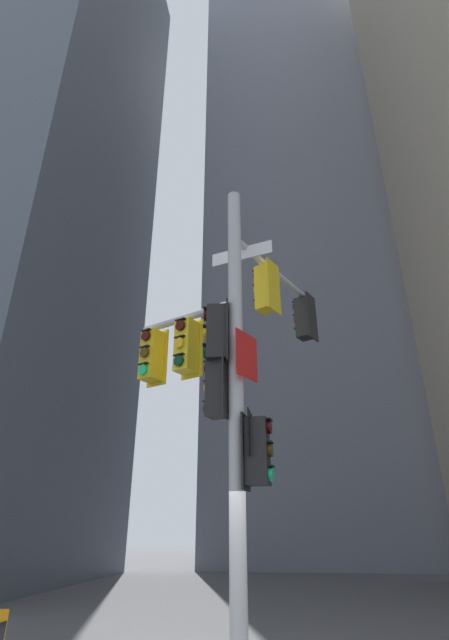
{
  "coord_description": "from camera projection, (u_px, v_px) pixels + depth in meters",
  "views": [
    {
      "loc": [
        0.78,
        -7.14,
        1.97
      ],
      "look_at": [
        -0.2,
        0.02,
        5.37
      ],
      "focal_mm": 25.21,
      "sensor_mm": 36.0,
      "label": 1
    }
  ],
  "objects": [
    {
      "name": "signal_pole_assembly",
      "position": [
        234.0,
        361.0,
        8.12
      ],
      "size": [
        3.64,
        3.24,
        8.14
      ],
      "color": "#B2B2B5",
      "rests_on": "ground"
    },
    {
      "name": "building_mid_block",
      "position": [
        302.0,
        244.0,
        40.46
      ],
      "size": [
        15.19,
        15.19,
        50.8
      ],
      "primitive_type": "cube",
      "color": "slate",
      "rests_on": "ground"
    },
    {
      "name": "building_tower_left",
      "position": [
        17.0,
        151.0,
        28.06
      ],
      "size": [
        13.75,
        13.75,
        46.91
      ],
      "primitive_type": "cube",
      "color": "#4C5460",
      "rests_on": "ground"
    }
  ]
}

